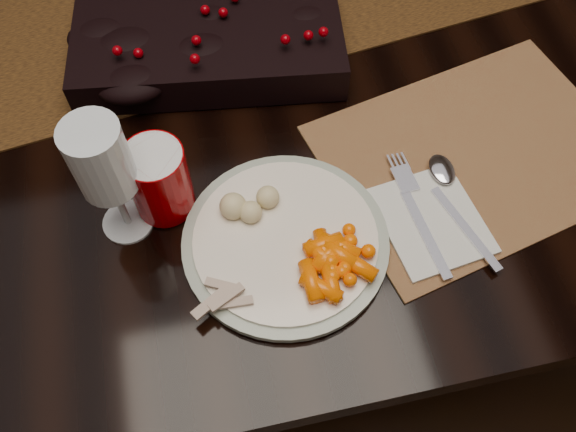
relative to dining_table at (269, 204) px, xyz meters
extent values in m
plane|color=black|center=(0.00, 0.00, -0.38)|extent=(5.00, 5.00, 0.00)
cube|color=black|center=(0.00, 0.00, 0.00)|extent=(1.80, 1.00, 0.75)
cube|color=brown|center=(0.25, -0.21, 0.38)|extent=(0.45, 0.37, 0.00)
cylinder|color=white|center=(-0.03, -0.29, 0.39)|extent=(0.31, 0.31, 0.01)
cube|color=silver|center=(0.16, -0.30, 0.38)|extent=(0.14, 0.16, 0.00)
cylinder|color=#8E0003|center=(-0.16, -0.20, 0.43)|extent=(0.09, 0.09, 0.10)
camera|label=1|loc=(-0.10, -0.64, 1.04)|focal=38.00mm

